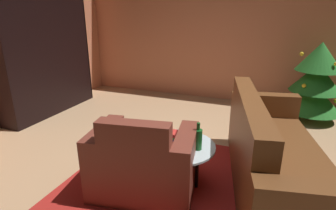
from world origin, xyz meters
TOP-DOWN VIEW (x-y plane):
  - ground_plane at (0.00, 0.00)m, footprint 7.15×7.15m
  - wall_back at (0.00, 2.67)m, footprint 6.08×0.06m
  - area_rug at (0.03, -0.35)m, footprint 2.34×2.00m
  - bookshelf_unit at (-2.76, 1.00)m, footprint 0.36×1.75m
  - armchair_red at (-0.32, -0.54)m, footprint 1.04×0.81m
  - couch_red at (0.79, -0.06)m, footprint 1.19×2.15m
  - coffee_table at (-0.08, -0.31)m, footprint 0.73×0.73m
  - book_stack_on_table at (-0.10, -0.29)m, footprint 0.23×0.17m
  - bottle_on_table at (0.13, -0.31)m, footprint 0.08×0.08m
  - decorated_tree at (1.34, 2.08)m, footprint 0.84×0.84m

SIDE VIEW (x-z plane):
  - ground_plane at x=0.00m, z-range 0.00..0.00m
  - area_rug at x=0.03m, z-range 0.00..0.01m
  - armchair_red at x=-0.32m, z-range -0.11..0.69m
  - couch_red at x=0.79m, z-range -0.14..0.76m
  - coffee_table at x=-0.08m, z-range 0.17..0.59m
  - book_stack_on_table at x=-0.10m, z-range 0.42..0.54m
  - bottle_on_table at x=0.13m, z-range 0.39..0.65m
  - decorated_tree at x=1.34m, z-range 0.02..1.24m
  - bookshelf_unit at x=-2.76m, z-range -0.05..2.14m
  - wall_back at x=0.00m, z-range 0.00..2.67m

